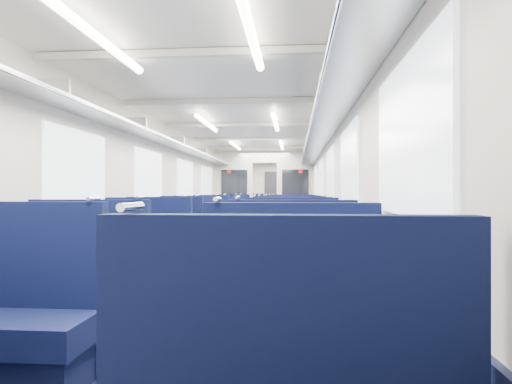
% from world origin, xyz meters
% --- Properties ---
extents(floor, '(2.80, 18.00, 0.01)m').
position_xyz_m(floor, '(0.00, 0.00, 0.00)').
color(floor, black).
rests_on(floor, ground).
extents(ceiling, '(2.80, 18.00, 0.01)m').
position_xyz_m(ceiling, '(0.00, 0.00, 2.35)').
color(ceiling, silver).
rests_on(ceiling, wall_left).
extents(wall_left, '(0.02, 18.00, 2.35)m').
position_xyz_m(wall_left, '(-1.40, 0.00, 1.18)').
color(wall_left, '#BDB8A8').
rests_on(wall_left, floor).
extents(dado_left, '(0.03, 17.90, 0.70)m').
position_xyz_m(dado_left, '(-1.39, 0.00, 0.35)').
color(dado_left, black).
rests_on(dado_left, floor).
extents(wall_right, '(0.02, 18.00, 2.35)m').
position_xyz_m(wall_right, '(1.40, 0.00, 1.18)').
color(wall_right, '#BDB8A8').
rests_on(wall_right, floor).
extents(dado_right, '(0.03, 17.90, 0.70)m').
position_xyz_m(dado_right, '(1.39, 0.00, 0.35)').
color(dado_right, black).
rests_on(dado_right, floor).
extents(wall_far, '(2.80, 0.02, 2.35)m').
position_xyz_m(wall_far, '(0.00, 9.00, 1.18)').
color(wall_far, '#BDB8A8').
rests_on(wall_far, floor).
extents(luggage_rack_left, '(0.36, 17.40, 0.18)m').
position_xyz_m(luggage_rack_left, '(-1.21, 0.00, 1.97)').
color(luggage_rack_left, '#B2B5BA').
rests_on(luggage_rack_left, wall_left).
extents(luggage_rack_right, '(0.36, 17.40, 0.18)m').
position_xyz_m(luggage_rack_right, '(1.21, 0.00, 1.97)').
color(luggage_rack_right, '#B2B5BA').
rests_on(luggage_rack_right, wall_right).
extents(windows, '(2.78, 15.60, 0.75)m').
position_xyz_m(windows, '(0.00, -0.46, 1.42)').
color(windows, white).
rests_on(windows, wall_left).
extents(ceiling_fittings, '(2.70, 16.06, 0.11)m').
position_xyz_m(ceiling_fittings, '(0.00, -0.26, 2.29)').
color(ceiling_fittings, beige).
rests_on(ceiling_fittings, ceiling).
extents(end_door, '(0.75, 0.06, 2.00)m').
position_xyz_m(end_door, '(0.00, 8.94, 1.00)').
color(end_door, black).
rests_on(end_door, floor).
extents(bulkhead, '(2.80, 0.10, 2.35)m').
position_xyz_m(bulkhead, '(-0.00, 3.25, 1.23)').
color(bulkhead, beige).
rests_on(bulkhead, floor).
extents(seat_2, '(1.01, 0.56, 1.13)m').
position_xyz_m(seat_2, '(-0.83, -7.10, 0.35)').
color(seat_2, '#0B1339').
rests_on(seat_2, floor).
extents(seat_3, '(1.01, 0.56, 1.13)m').
position_xyz_m(seat_3, '(0.83, -7.22, 0.35)').
color(seat_3, '#0B1339').
rests_on(seat_3, floor).
extents(seat_4, '(1.01, 0.56, 1.13)m').
position_xyz_m(seat_4, '(-0.83, -5.96, 0.35)').
color(seat_4, '#0B1339').
rests_on(seat_4, floor).
extents(seat_5, '(1.01, 0.56, 1.13)m').
position_xyz_m(seat_5, '(0.83, -6.00, 0.35)').
color(seat_5, '#0B1339').
rests_on(seat_5, floor).
extents(seat_6, '(1.01, 0.56, 1.13)m').
position_xyz_m(seat_6, '(-0.83, -4.73, 0.35)').
color(seat_6, '#0B1339').
rests_on(seat_6, floor).
extents(seat_7, '(1.01, 0.56, 1.13)m').
position_xyz_m(seat_7, '(0.83, -4.78, 0.35)').
color(seat_7, '#0B1339').
rests_on(seat_7, floor).
extents(seat_8, '(1.01, 0.56, 1.13)m').
position_xyz_m(seat_8, '(-0.83, -3.79, 0.35)').
color(seat_8, '#0B1339').
rests_on(seat_8, floor).
extents(seat_9, '(1.01, 0.56, 1.13)m').
position_xyz_m(seat_9, '(0.83, -3.79, 0.35)').
color(seat_9, '#0B1339').
rests_on(seat_9, floor).
extents(seat_10, '(1.01, 0.56, 1.13)m').
position_xyz_m(seat_10, '(-0.83, -2.59, 0.35)').
color(seat_10, '#0B1339').
rests_on(seat_10, floor).
extents(seat_11, '(1.01, 0.56, 1.13)m').
position_xyz_m(seat_11, '(0.83, -2.62, 0.35)').
color(seat_11, '#0B1339').
rests_on(seat_11, floor).
extents(seat_12, '(1.01, 0.56, 1.13)m').
position_xyz_m(seat_12, '(-0.83, -1.47, 0.35)').
color(seat_12, '#0B1339').
rests_on(seat_12, floor).
extents(seat_13, '(1.01, 0.56, 1.13)m').
position_xyz_m(seat_13, '(0.83, -1.27, 0.35)').
color(seat_13, '#0B1339').
rests_on(seat_13, floor).
extents(seat_14, '(1.01, 0.56, 1.13)m').
position_xyz_m(seat_14, '(-0.83, -0.14, 0.35)').
color(seat_14, '#0B1339').
rests_on(seat_14, floor).
extents(seat_15, '(1.01, 0.56, 1.13)m').
position_xyz_m(seat_15, '(0.83, -0.14, 0.35)').
color(seat_15, '#0B1339').
rests_on(seat_15, floor).
extents(seat_16, '(1.01, 0.56, 1.13)m').
position_xyz_m(seat_16, '(-0.83, 1.03, 0.35)').
color(seat_16, '#0B1339').
rests_on(seat_16, floor).
extents(seat_17, '(1.01, 0.56, 1.13)m').
position_xyz_m(seat_17, '(0.83, 0.82, 0.35)').
color(seat_17, '#0B1339').
rests_on(seat_17, floor).
extents(seat_18, '(1.01, 0.56, 1.13)m').
position_xyz_m(seat_18, '(-0.83, 2.04, 0.35)').
color(seat_18, '#0B1339').
rests_on(seat_18, floor).
extents(seat_19, '(1.01, 0.56, 1.13)m').
position_xyz_m(seat_19, '(0.83, 1.97, 0.35)').
color(seat_19, '#0B1339').
rests_on(seat_19, floor).
extents(seat_20, '(1.01, 0.56, 1.13)m').
position_xyz_m(seat_20, '(-0.83, 4.23, 0.35)').
color(seat_20, '#0B1339').
rests_on(seat_20, floor).
extents(seat_21, '(1.01, 0.56, 1.13)m').
position_xyz_m(seat_21, '(0.83, 4.02, 0.35)').
color(seat_21, '#0B1339').
rests_on(seat_21, floor).
extents(seat_22, '(1.01, 0.56, 1.13)m').
position_xyz_m(seat_22, '(-0.83, 5.23, 0.35)').
color(seat_22, '#0B1339').
rests_on(seat_22, floor).
extents(seat_23, '(1.01, 0.56, 1.13)m').
position_xyz_m(seat_23, '(0.83, 5.32, 0.35)').
color(seat_23, '#0B1339').
rests_on(seat_23, floor).
extents(seat_24, '(1.01, 0.56, 1.13)m').
position_xyz_m(seat_24, '(-0.83, 6.37, 0.35)').
color(seat_24, '#0B1339').
rests_on(seat_24, floor).
extents(seat_25, '(1.01, 0.56, 1.13)m').
position_xyz_m(seat_25, '(0.83, 6.42, 0.35)').
color(seat_25, '#0B1339').
rests_on(seat_25, floor).
extents(seat_26, '(1.01, 0.56, 1.13)m').
position_xyz_m(seat_26, '(-0.83, 7.52, 0.35)').
color(seat_26, '#0B1339').
rests_on(seat_26, floor).
extents(seat_27, '(1.01, 0.56, 1.13)m').
position_xyz_m(seat_27, '(0.83, 7.57, 0.35)').
color(seat_27, '#0B1339').
rests_on(seat_27, floor).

